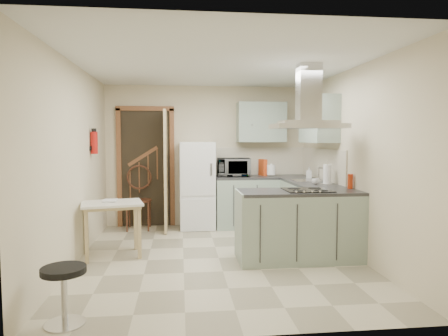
{
  "coord_description": "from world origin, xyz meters",
  "views": [
    {
      "loc": [
        -0.49,
        -5.11,
        1.57
      ],
      "look_at": [
        0.12,
        0.45,
        1.15
      ],
      "focal_mm": 32.0,
      "sensor_mm": 36.0,
      "label": 1
    }
  ],
  "objects": [
    {
      "name": "ceiling",
      "position": [
        0.0,
        0.0,
        2.5
      ],
      "size": [
        4.2,
        4.2,
        0.0
      ],
      "primitive_type": "plane",
      "rotation": [
        3.14,
        0.0,
        0.0
      ],
      "color": "silver",
      "rests_on": "back_wall"
    },
    {
      "name": "stool",
      "position": [
        -1.47,
        -1.72,
        0.25
      ],
      "size": [
        0.4,
        0.4,
        0.5
      ],
      "primitive_type": "cylinder",
      "rotation": [
        0.0,
        0.0,
        0.09
      ],
      "color": "black",
      "rests_on": "floor"
    },
    {
      "name": "cereal_box",
      "position": [
        0.98,
        1.92,
        1.05
      ],
      "size": [
        0.13,
        0.21,
        0.29
      ],
      "primitive_type": "cube",
      "rotation": [
        0.0,
        0.0,
        0.29
      ],
      "color": "#CD4518",
      "rests_on": "counter_back"
    },
    {
      "name": "soap_bottle",
      "position": [
        1.64,
        1.32,
        1.0
      ],
      "size": [
        0.11,
        0.11,
        0.19
      ],
      "primitive_type": "imported",
      "rotation": [
        0.0,
        0.0,
        -0.35
      ],
      "color": "#9D9DA8",
      "rests_on": "counter_right"
    },
    {
      "name": "red_bottle",
      "position": [
        1.75,
        -0.06,
        1.0
      ],
      "size": [
        0.09,
        0.09,
        0.19
      ],
      "primitive_type": "cylinder",
      "rotation": [
        0.0,
        0.0,
        0.41
      ],
      "color": "red",
      "rests_on": "peninsula"
    },
    {
      "name": "cup",
      "position": [
        1.46,
        0.47,
        0.94
      ],
      "size": [
        0.11,
        0.11,
        0.08
      ],
      "primitive_type": "imported",
      "rotation": [
        0.0,
        0.0,
        0.08
      ],
      "color": "silver",
      "rests_on": "counter_right"
    },
    {
      "name": "floor",
      "position": [
        0.0,
        0.0,
        0.0
      ],
      "size": [
        4.2,
        4.2,
        0.0
      ],
      "primitive_type": "plane",
      "color": "beige",
      "rests_on": "ground"
    },
    {
      "name": "fridge",
      "position": [
        -0.2,
        1.8,
        0.75
      ],
      "size": [
        0.6,
        0.6,
        1.5
      ],
      "primitive_type": "cube",
      "color": "white",
      "rests_on": "floor"
    },
    {
      "name": "counter_right",
      "position": [
        1.5,
        1.12,
        0.45
      ],
      "size": [
        0.6,
        1.95,
        0.9
      ],
      "primitive_type": "cube",
      "color": "#9EB2A0",
      "rests_on": "floor"
    },
    {
      "name": "wall_cabinet_right",
      "position": [
        1.62,
        0.85,
        1.85
      ],
      "size": [
        0.35,
        0.9,
        0.7
      ],
      "primitive_type": "cube",
      "color": "#9EB2A0",
      "rests_on": "right_wall"
    },
    {
      "name": "kettle",
      "position": [
        1.11,
        1.79,
        1.01
      ],
      "size": [
        0.2,
        0.2,
        0.22
      ],
      "primitive_type": "cylinder",
      "rotation": [
        0.0,
        0.0,
        -0.42
      ],
      "color": "white",
      "rests_on": "counter_back"
    },
    {
      "name": "counter_back",
      "position": [
        0.66,
        1.8,
        0.45
      ],
      "size": [
        1.08,
        0.6,
        0.9
      ],
      "primitive_type": "cube",
      "color": "#9EB2A0",
      "rests_on": "floor"
    },
    {
      "name": "doorway",
      "position": [
        -1.1,
        2.07,
        1.05
      ],
      "size": [
        1.1,
        0.12,
        2.1
      ],
      "primitive_type": "cube",
      "color": "brown",
      "rests_on": "floor"
    },
    {
      "name": "paper_towel",
      "position": [
        1.63,
        0.46,
        1.05
      ],
      "size": [
        0.15,
        0.15,
        0.3
      ],
      "primitive_type": "cylinder",
      "rotation": [
        0.0,
        0.0,
        -0.37
      ],
      "color": "white",
      "rests_on": "counter_right"
    },
    {
      "name": "right_wall",
      "position": [
        1.8,
        0.0,
        1.25
      ],
      "size": [
        0.0,
        4.2,
        4.2
      ],
      "primitive_type": "plane",
      "rotation": [
        1.57,
        0.0,
        -1.57
      ],
      "color": "beige",
      "rests_on": "floor"
    },
    {
      "name": "peninsula",
      "position": [
        1.02,
        -0.18,
        0.45
      ],
      "size": [
        1.55,
        0.65,
        0.9
      ],
      "primitive_type": "cube",
      "color": "#9EB2A0",
      "rests_on": "floor"
    },
    {
      "name": "microwave",
      "position": [
        0.44,
        1.85,
        1.06
      ],
      "size": [
        0.59,
        0.42,
        0.32
      ],
      "primitive_type": "imported",
      "rotation": [
        0.0,
        0.0,
        -0.06
      ],
      "color": "black",
      "rests_on": "counter_back"
    },
    {
      "name": "splashback",
      "position": [
        0.96,
        2.09,
        1.15
      ],
      "size": [
        1.68,
        0.02,
        0.5
      ],
      "primitive_type": "cube",
      "color": "beige",
      "rests_on": "counter_back"
    },
    {
      "name": "back_wall",
      "position": [
        0.0,
        2.1,
        1.25
      ],
      "size": [
        3.6,
        0.0,
        3.6
      ],
      "primitive_type": "plane",
      "rotation": [
        1.57,
        0.0,
        0.0
      ],
      "color": "beige",
      "rests_on": "floor"
    },
    {
      "name": "sink",
      "position": [
        1.5,
        0.95,
        0.91
      ],
      "size": [
        0.45,
        0.4,
        0.01
      ],
      "primitive_type": "cube",
      "color": "silver",
      "rests_on": "counter_right"
    },
    {
      "name": "fire_extinguisher",
      "position": [
        -1.74,
        0.9,
        1.5
      ],
      "size": [
        0.1,
        0.1,
        0.32
      ],
      "primitive_type": "cylinder",
      "color": "#B2140F",
      "rests_on": "left_wall"
    },
    {
      "name": "extractor_hood",
      "position": [
        1.12,
        -0.18,
        1.72
      ],
      "size": [
        0.9,
        0.55,
        0.1
      ],
      "primitive_type": "cube",
      "color": "silver",
      "rests_on": "ceiling"
    },
    {
      "name": "wall_cabinet_back",
      "position": [
        0.95,
        1.93,
        1.85
      ],
      "size": [
        0.85,
        0.35,
        0.7
      ],
      "primitive_type": "cube",
      "color": "#9EB2A0",
      "rests_on": "back_wall"
    },
    {
      "name": "drop_leaf_table",
      "position": [
        -1.39,
        0.24,
        0.36
      ],
      "size": [
        0.88,
        0.73,
        0.72
      ],
      "primitive_type": "cube",
      "rotation": [
        0.0,
        0.0,
        0.22
      ],
      "color": "tan",
      "rests_on": "floor"
    },
    {
      "name": "hob",
      "position": [
        1.12,
        -0.18,
        0.91
      ],
      "size": [
        0.58,
        0.5,
        0.01
      ],
      "primitive_type": "cube",
      "color": "black",
      "rests_on": "peninsula"
    },
    {
      "name": "book",
      "position": [
        -1.53,
        0.32,
        0.78
      ],
      "size": [
        0.19,
        0.25,
        0.11
      ],
      "primitive_type": "imported",
      "rotation": [
        0.0,
        0.0,
        0.03
      ],
      "color": "#A13549",
      "rests_on": "drop_leaf_table"
    },
    {
      "name": "left_wall",
      "position": [
        -1.8,
        0.0,
        1.25
      ],
      "size": [
        0.0,
        4.2,
        4.2
      ],
      "primitive_type": "plane",
      "rotation": [
        1.57,
        0.0,
        1.57
      ],
      "color": "beige",
      "rests_on": "floor"
    },
    {
      "name": "bentwood_chair",
      "position": [
        -1.21,
        1.8,
        0.5
      ],
      "size": [
        0.44,
        0.44,
        1.0
      ],
      "primitive_type": "cube",
      "rotation": [
        0.0,
        0.0,
        -0.0
      ],
      "color": "#4D2619",
      "rests_on": "floor"
    }
  ]
}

